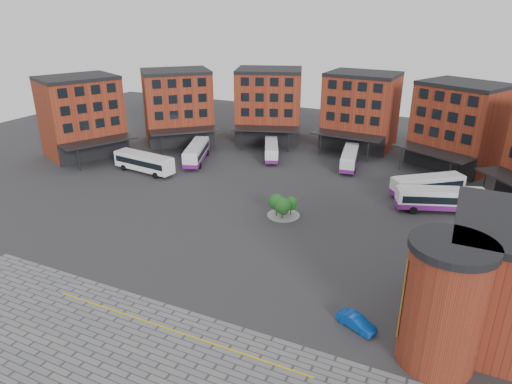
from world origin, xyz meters
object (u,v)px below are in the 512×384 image
at_px(bus_b, 197,152).
at_px(bus_e, 428,185).
at_px(bus_a, 144,162).
at_px(blue_car, 356,322).
at_px(tree_island, 282,205).
at_px(bus_f, 441,199).
at_px(bus_c, 271,150).
at_px(bus_d, 350,158).

distance_m(bus_b, bus_e, 39.61).
distance_m(bus_a, blue_car, 49.10).
height_order(tree_island, bus_a, bus_a).
bearing_deg(bus_f, bus_b, -115.79).
bearing_deg(bus_c, bus_b, -169.42).
relative_size(bus_b, bus_c, 1.14).
bearing_deg(bus_c, blue_car, -81.58).
height_order(bus_b, bus_d, bus_b).
distance_m(bus_b, bus_f, 42.01).
height_order(tree_island, bus_b, bus_b).
bearing_deg(bus_a, bus_d, -53.49).
bearing_deg(tree_island, bus_e, 43.98).
relative_size(bus_a, bus_b, 0.99).
bearing_deg(bus_a, bus_f, -77.86).
height_order(bus_c, bus_d, bus_d).
height_order(bus_b, blue_car, bus_b).
height_order(bus_b, bus_c, bus_b).
xyz_separation_m(bus_c, blue_car, (25.95, -41.30, -0.96)).
bearing_deg(bus_c, bus_a, -158.60).
relative_size(bus_f, blue_car, 3.26).
xyz_separation_m(bus_c, bus_f, (30.42, -12.01, 0.24)).
distance_m(tree_island, bus_b, 27.52).
bearing_deg(tree_island, bus_b, 146.24).
height_order(bus_c, blue_car, bus_c).
height_order(bus_b, bus_e, bus_b).
bearing_deg(bus_b, bus_a, -140.47).
height_order(bus_c, bus_f, bus_f).
distance_m(bus_e, bus_f, 5.54).
height_order(bus_d, blue_car, bus_d).
bearing_deg(bus_b, bus_c, 13.72).
bearing_deg(bus_f, bus_d, -149.46).
xyz_separation_m(tree_island, blue_car, (14.45, -18.25, -1.14)).
distance_m(tree_island, bus_a, 28.64).
relative_size(bus_e, blue_car, 2.78).
bearing_deg(blue_car, bus_a, 83.64).
relative_size(bus_a, bus_e, 1.14).
bearing_deg(bus_b, tree_island, -54.34).
xyz_separation_m(bus_e, blue_car, (-2.27, -34.38, -1.08)).
distance_m(bus_c, bus_f, 32.70).
bearing_deg(bus_d, bus_b, -170.52).
xyz_separation_m(tree_island, bus_d, (2.91, 24.23, -0.13)).
distance_m(bus_f, blue_car, 29.66).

